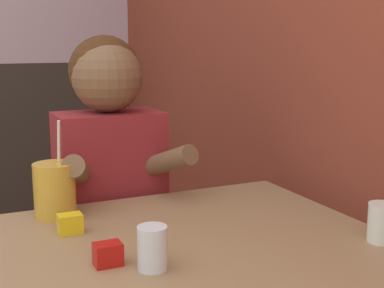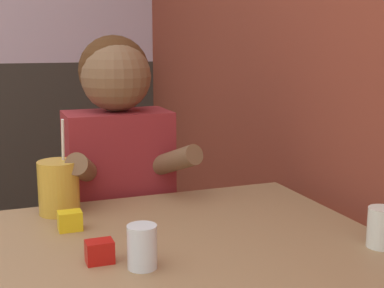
% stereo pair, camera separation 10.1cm
% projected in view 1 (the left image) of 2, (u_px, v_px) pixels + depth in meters
% --- Properties ---
extents(brick_wall_right, '(0.08, 4.61, 2.70)m').
position_uv_depth(brick_wall_right, '(235.00, 10.00, 2.17)').
color(brick_wall_right, brown).
rests_on(brick_wall_right, ground_plane).
extents(main_table, '(0.93, 0.95, 0.75)m').
position_uv_depth(main_table, '(207.00, 275.00, 1.26)').
color(main_table, '#93704C').
rests_on(main_table, ground_plane).
extents(person_seated, '(0.42, 0.42, 1.25)m').
position_uv_depth(person_seated, '(111.00, 208.00, 1.78)').
color(person_seated, maroon).
rests_on(person_seated, ground_plane).
extents(cocktail_pitcher, '(0.11, 0.11, 0.27)m').
position_uv_depth(cocktail_pitcher, '(55.00, 190.00, 1.47)').
color(cocktail_pitcher, gold).
rests_on(cocktail_pitcher, main_table).
extents(glass_near_pitcher, '(0.06, 0.06, 0.10)m').
position_uv_depth(glass_near_pitcher, '(152.00, 248.00, 1.13)').
color(glass_near_pitcher, silver).
rests_on(glass_near_pitcher, main_table).
extents(glass_center, '(0.07, 0.07, 0.10)m').
position_uv_depth(glass_center, '(382.00, 223.00, 1.29)').
color(glass_center, silver).
rests_on(glass_center, main_table).
extents(condiment_ketchup, '(0.06, 0.04, 0.05)m').
position_uv_depth(condiment_ketchup, '(108.00, 254.00, 1.16)').
color(condiment_ketchup, '#B7140F').
rests_on(condiment_ketchup, main_table).
extents(condiment_mustard, '(0.06, 0.04, 0.05)m').
position_uv_depth(condiment_mustard, '(70.00, 224.00, 1.35)').
color(condiment_mustard, yellow).
rests_on(condiment_mustard, main_table).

